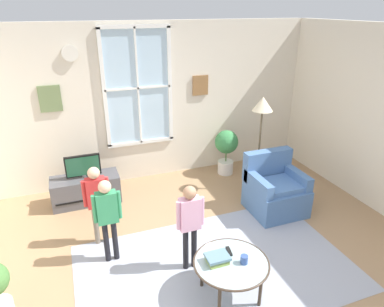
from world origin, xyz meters
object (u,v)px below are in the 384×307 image
object	(u,v)px
coffee_table	(231,264)
remote_near_books	(229,251)
person_pink_shirt	(190,219)
tv_stand	(86,190)
television	(83,166)
person_red_shirt	(97,197)
person_green_shirt	(107,212)
armchair	(275,190)
book_stack	(217,259)
potted_plant_by_window	(226,147)
cup	(244,259)
floor_lamp	(262,113)

from	to	relation	value
coffee_table	remote_near_books	bearing A→B (deg)	72.55
person_pink_shirt	tv_stand	bearing A→B (deg)	117.38
tv_stand	television	world-z (taller)	television
person_red_shirt	person_green_shirt	world-z (taller)	person_red_shirt
armchair	book_stack	distance (m)	1.96
armchair	potted_plant_by_window	size ratio (longest dim) A/B	1.05
tv_stand	cup	bearing A→B (deg)	-61.87
person_pink_shirt	floor_lamp	size ratio (longest dim) A/B	0.69
book_stack	potted_plant_by_window	distance (m)	2.95
tv_stand	potted_plant_by_window	world-z (taller)	potted_plant_by_window
book_stack	armchair	bearing A→B (deg)	39.70
person_green_shirt	floor_lamp	size ratio (longest dim) A/B	0.69
coffee_table	person_pink_shirt	world-z (taller)	person_pink_shirt
armchair	book_stack	world-z (taller)	armchair
tv_stand	cup	size ratio (longest dim) A/B	11.28
cup	remote_near_books	xyz separation A→B (m)	(-0.07, 0.21, -0.03)
television	person_pink_shirt	world-z (taller)	person_pink_shirt
television	person_pink_shirt	distance (m)	2.20
coffee_table	book_stack	xyz separation A→B (m)	(-0.13, 0.05, 0.07)
person_green_shirt	person_red_shirt	bearing A→B (deg)	101.58
person_green_shirt	potted_plant_by_window	distance (m)	2.85
television	book_stack	world-z (taller)	television
person_pink_shirt	coffee_table	bearing A→B (deg)	-66.13
person_red_shirt	television	bearing A→B (deg)	94.66
cup	book_stack	bearing A→B (deg)	156.64
tv_stand	armchair	size ratio (longest dim) A/B	1.17
tv_stand	remote_near_books	xyz separation A→B (m)	(1.30, -2.36, 0.24)
book_stack	cup	bearing A→B (deg)	-23.36
cup	person_green_shirt	xyz separation A→B (m)	(-1.20, 1.07, 0.19)
television	person_green_shirt	world-z (taller)	person_green_shirt
floor_lamp	tv_stand	bearing A→B (deg)	169.28
person_red_shirt	potted_plant_by_window	distance (m)	2.71
tv_stand	person_green_shirt	distance (m)	1.58
tv_stand	book_stack	xyz separation A→B (m)	(1.12, -2.46, 0.27)
person_red_shirt	floor_lamp	xyz separation A→B (m)	(2.64, 0.60, 0.63)
tv_stand	floor_lamp	size ratio (longest dim) A/B	0.65
television	remote_near_books	distance (m)	2.70
television	floor_lamp	world-z (taller)	floor_lamp
book_stack	person_red_shirt	world-z (taller)	person_red_shirt
coffee_table	floor_lamp	bearing A→B (deg)	53.44
television	floor_lamp	distance (m)	2.87
television	coffee_table	xyz separation A→B (m)	(1.26, -2.51, -0.21)
cup	remote_near_books	distance (m)	0.22
armchair	coffee_table	xyz separation A→B (m)	(-1.37, -1.30, 0.09)
tv_stand	remote_near_books	distance (m)	2.71
remote_near_books	person_green_shirt	world-z (taller)	person_green_shirt
tv_stand	coffee_table	xyz separation A→B (m)	(1.26, -2.51, 0.20)
coffee_table	floor_lamp	size ratio (longest dim) A/B	0.50
person_red_shirt	person_green_shirt	size ratio (longest dim) A/B	1.00
television	remote_near_books	xyz separation A→B (m)	(1.30, -2.36, -0.17)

